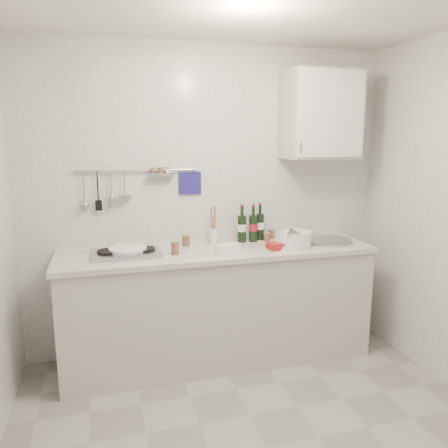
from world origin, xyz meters
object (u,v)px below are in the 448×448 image
wall_cabinet (321,115)px  wine_bottles (252,223)px  utensil_crock (214,234)px  plate_stack_sink (294,240)px  plate_stack_hob (127,252)px

wall_cabinet → wine_bottles: 1.04m
wine_bottles → utensil_crock: size_ratio=1.01×
plate_stack_sink → utensil_crock: bearing=150.9°
plate_stack_hob → wine_bottles: wine_bottles is taller
wall_cabinet → plate_stack_hob: wall_cabinet is taller
wine_bottles → plate_stack_sink: bearing=-48.0°
utensil_crock → plate_stack_sink: bearing=-29.1°
wall_cabinet → wine_bottles: (-0.56, 0.06, -0.87)m
plate_stack_hob → plate_stack_sink: plate_stack_sink is taller
wall_cabinet → plate_stack_sink: 1.04m
wall_cabinet → plate_stack_hob: (-1.60, -0.12, -1.00)m
plate_stack_sink → wall_cabinet: bearing=35.6°
plate_stack_sink → utensil_crock: (-0.57, 0.32, 0.01)m
wall_cabinet → utensil_crock: size_ratio=2.27×
wall_cabinet → plate_stack_hob: size_ratio=2.28×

